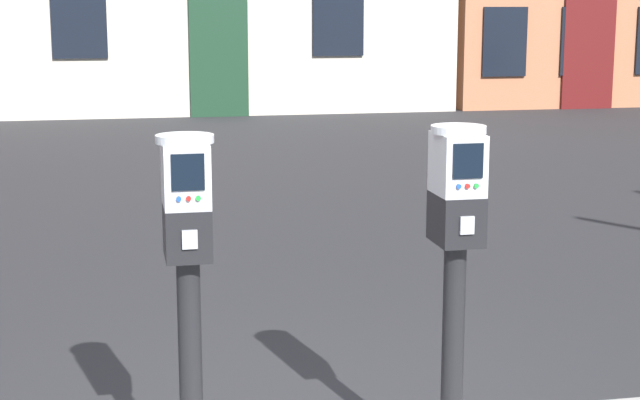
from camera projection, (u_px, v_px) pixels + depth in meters
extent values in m
cylinder|color=black|center=(190.00, 364.00, 3.90)|extent=(0.09, 0.09, 0.84)
cube|color=black|center=(187.00, 232.00, 3.80)|extent=(0.17, 0.24, 0.20)
cube|color=#A5A8AD|center=(190.00, 240.00, 3.68)|extent=(0.06, 0.01, 0.07)
cube|color=#B7BABF|center=(186.00, 175.00, 3.76)|extent=(0.17, 0.23, 0.24)
cube|color=black|center=(188.00, 172.00, 3.64)|extent=(0.12, 0.01, 0.13)
cylinder|color=blue|center=(179.00, 199.00, 3.65)|extent=(0.02, 0.01, 0.02)
cylinder|color=red|center=(189.00, 199.00, 3.65)|extent=(0.02, 0.01, 0.02)
cylinder|color=green|center=(198.00, 198.00, 3.66)|extent=(0.02, 0.01, 0.02)
cylinder|color=#B7BABF|center=(185.00, 139.00, 3.73)|extent=(0.22, 0.22, 0.03)
cylinder|color=black|center=(453.00, 345.00, 4.10)|extent=(0.09, 0.09, 0.85)
cube|color=black|center=(456.00, 219.00, 4.00)|extent=(0.17, 0.24, 0.20)
cube|color=#A5A8AD|center=(467.00, 225.00, 3.88)|extent=(0.06, 0.01, 0.07)
cube|color=#B7BABF|center=(458.00, 164.00, 3.96)|extent=(0.17, 0.23, 0.24)
cube|color=black|center=(468.00, 161.00, 3.84)|extent=(0.12, 0.01, 0.13)
cylinder|color=blue|center=(459.00, 186.00, 3.85)|extent=(0.02, 0.01, 0.02)
cylinder|color=red|center=(468.00, 186.00, 3.86)|extent=(0.02, 0.01, 0.02)
cylinder|color=green|center=(476.00, 186.00, 3.86)|extent=(0.02, 0.01, 0.02)
cylinder|color=#B7BABF|center=(459.00, 129.00, 3.93)|extent=(0.22, 0.22, 0.03)
cube|color=black|center=(78.00, 10.00, 16.75)|extent=(0.90, 0.06, 1.60)
cube|color=black|center=(338.00, 9.00, 17.61)|extent=(0.90, 0.06, 1.60)
cube|color=#193823|center=(219.00, 55.00, 17.35)|extent=(1.00, 0.07, 2.10)
cube|color=black|center=(505.00, 42.00, 18.32)|extent=(0.83, 0.06, 1.24)
cube|color=black|center=(582.00, 41.00, 18.62)|extent=(0.83, 0.06, 1.24)
cube|color=#591414|center=(589.00, 52.00, 18.68)|extent=(1.00, 0.07, 2.10)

